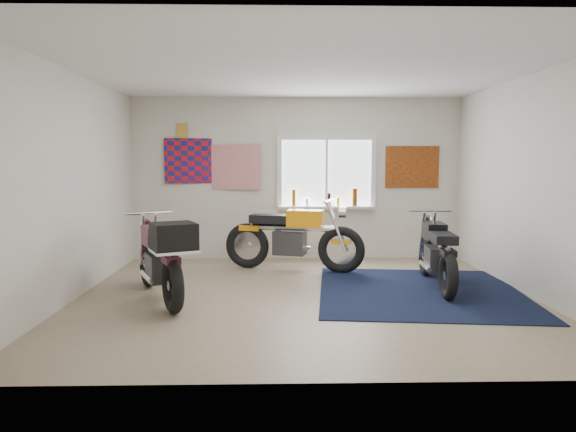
{
  "coord_description": "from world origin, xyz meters",
  "views": [
    {
      "loc": [
        -0.35,
        -6.14,
        1.63
      ],
      "look_at": [
        -0.19,
        0.4,
        0.94
      ],
      "focal_mm": 32.0,
      "sensor_mm": 36.0,
      "label": 1
    }
  ],
  "objects_px": {
    "navy_rug": "(420,291)",
    "yellow_triumph": "(293,239)",
    "black_chrome_bike": "(436,255)",
    "maroon_tourer": "(161,258)"
  },
  "relations": [
    {
      "from": "navy_rug",
      "to": "yellow_triumph",
      "type": "relative_size",
      "value": 1.23
    },
    {
      "from": "navy_rug",
      "to": "black_chrome_bike",
      "type": "bearing_deg",
      "value": 42.83
    },
    {
      "from": "navy_rug",
      "to": "maroon_tourer",
      "type": "height_order",
      "value": "maroon_tourer"
    },
    {
      "from": "yellow_triumph",
      "to": "navy_rug",
      "type": "bearing_deg",
      "value": -24.05
    },
    {
      "from": "navy_rug",
      "to": "maroon_tourer",
      "type": "distance_m",
      "value": 3.22
    },
    {
      "from": "yellow_triumph",
      "to": "maroon_tourer",
      "type": "relative_size",
      "value": 1.11
    },
    {
      "from": "black_chrome_bike",
      "to": "maroon_tourer",
      "type": "xyz_separation_m",
      "value": [
        -3.43,
        -0.64,
        0.09
      ]
    },
    {
      "from": "navy_rug",
      "to": "yellow_triumph",
      "type": "distance_m",
      "value": 2.12
    },
    {
      "from": "yellow_triumph",
      "to": "maroon_tourer",
      "type": "bearing_deg",
      "value": -115.91
    },
    {
      "from": "black_chrome_bike",
      "to": "maroon_tourer",
      "type": "height_order",
      "value": "maroon_tourer"
    }
  ]
}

